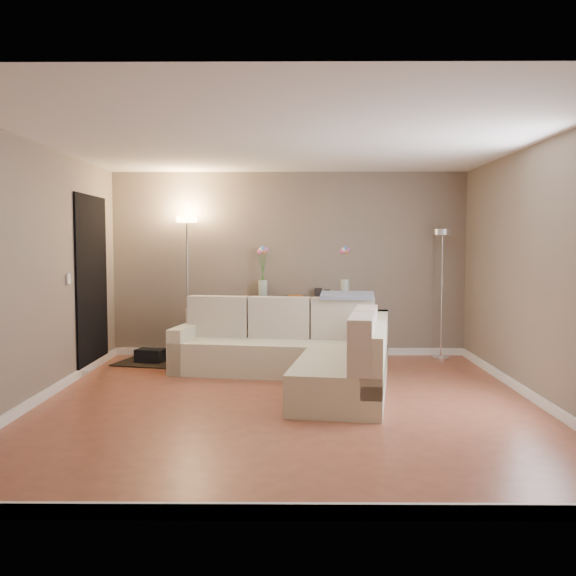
{
  "coord_description": "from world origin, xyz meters",
  "views": [
    {
      "loc": [
        0.05,
        -6.35,
        1.61
      ],
      "look_at": [
        0.0,
        0.8,
        1.1
      ],
      "focal_mm": 40.0,
      "sensor_mm": 36.0,
      "label": 1
    }
  ],
  "objects_px": {
    "sectional_sofa": "(303,351)",
    "floor_lamp_unlit": "(442,268)",
    "console_table": "(298,322)",
    "floor_lamp_lit": "(187,258)"
  },
  "relations": [
    {
      "from": "floor_lamp_unlit",
      "to": "sectional_sofa",
      "type": "bearing_deg",
      "value": -144.28
    },
    {
      "from": "console_table",
      "to": "floor_lamp_unlit",
      "type": "xyz_separation_m",
      "value": [
        1.98,
        -0.24,
        0.78
      ]
    },
    {
      "from": "floor_lamp_unlit",
      "to": "floor_lamp_lit",
      "type": "bearing_deg",
      "value": 178.43
    },
    {
      "from": "sectional_sofa",
      "to": "floor_lamp_unlit",
      "type": "relative_size",
      "value": 1.62
    },
    {
      "from": "sectional_sofa",
      "to": "floor_lamp_unlit",
      "type": "height_order",
      "value": "floor_lamp_unlit"
    },
    {
      "from": "floor_lamp_lit",
      "to": "floor_lamp_unlit",
      "type": "xyz_separation_m",
      "value": [
        3.51,
        -0.1,
        -0.13
      ]
    },
    {
      "from": "floor_lamp_unlit",
      "to": "console_table",
      "type": "bearing_deg",
      "value": 172.98
    },
    {
      "from": "floor_lamp_lit",
      "to": "floor_lamp_unlit",
      "type": "relative_size",
      "value": 1.1
    },
    {
      "from": "sectional_sofa",
      "to": "console_table",
      "type": "bearing_deg",
      "value": 91.78
    },
    {
      "from": "sectional_sofa",
      "to": "console_table",
      "type": "xyz_separation_m",
      "value": [
        -0.05,
        1.63,
        0.14
      ]
    }
  ]
}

